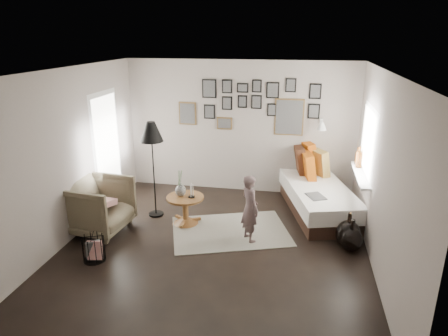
% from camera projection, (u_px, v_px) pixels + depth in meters
% --- Properties ---
extents(ground, '(4.80, 4.80, 0.00)m').
position_uv_depth(ground, '(215.00, 247.00, 6.03)').
color(ground, black).
rests_on(ground, ground).
extents(wall_back, '(4.50, 0.00, 4.50)m').
position_uv_depth(wall_back, '(240.00, 128.00, 7.84)').
color(wall_back, '#A1958D').
rests_on(wall_back, ground).
extents(wall_front, '(4.50, 0.00, 4.50)m').
position_uv_depth(wall_front, '(154.00, 253.00, 3.38)').
color(wall_front, '#A1958D').
rests_on(wall_front, ground).
extents(wall_left, '(0.00, 4.80, 4.80)m').
position_uv_depth(wall_left, '(68.00, 157.00, 6.01)').
color(wall_left, '#A1958D').
rests_on(wall_left, ground).
extents(wall_right, '(0.00, 4.80, 4.80)m').
position_uv_depth(wall_right, '(382.00, 176.00, 5.21)').
color(wall_right, '#A1958D').
rests_on(wall_right, ground).
extents(ceiling, '(4.80, 4.80, 0.00)m').
position_uv_depth(ceiling, '(213.00, 71.00, 5.19)').
color(ceiling, white).
rests_on(ceiling, wall_back).
extents(door_left, '(0.00, 2.14, 2.14)m').
position_uv_depth(door_left, '(107.00, 151.00, 7.20)').
color(door_left, white).
rests_on(door_left, wall_left).
extents(window_right, '(0.15, 1.32, 1.30)m').
position_uv_depth(window_right, '(360.00, 169.00, 6.59)').
color(window_right, white).
rests_on(window_right, wall_right).
extents(gallery_wall, '(2.74, 0.03, 1.08)m').
position_uv_depth(gallery_wall, '(255.00, 106.00, 7.63)').
color(gallery_wall, brown).
rests_on(gallery_wall, wall_back).
extents(wall_sconce, '(0.18, 0.36, 0.16)m').
position_uv_depth(wall_sconce, '(322.00, 126.00, 7.26)').
color(wall_sconce, white).
rests_on(wall_sconce, wall_back).
extents(rug, '(2.16, 1.82, 0.01)m').
position_uv_depth(rug, '(230.00, 231.00, 6.50)').
color(rug, silver).
rests_on(rug, ground).
extents(pedestal_table, '(0.62, 0.62, 0.49)m').
position_uv_depth(pedestal_table, '(186.00, 211.00, 6.71)').
color(pedestal_table, brown).
rests_on(pedestal_table, ground).
extents(vase, '(0.18, 0.18, 0.45)m').
position_uv_depth(vase, '(180.00, 188.00, 6.61)').
color(vase, black).
rests_on(vase, pedestal_table).
extents(candles, '(0.11, 0.11, 0.23)m').
position_uv_depth(candles, '(191.00, 191.00, 6.57)').
color(candles, black).
rests_on(candles, pedestal_table).
extents(daybed, '(1.51, 2.39, 1.10)m').
position_uv_depth(daybed, '(317.00, 192.00, 7.24)').
color(daybed, black).
rests_on(daybed, ground).
extents(magazine_on_daybed, '(0.37, 0.41, 0.02)m').
position_uv_depth(magazine_on_daybed, '(316.00, 196.00, 6.58)').
color(magazine_on_daybed, black).
rests_on(magazine_on_daybed, daybed).
extents(armchair, '(1.04, 1.01, 0.87)m').
position_uv_depth(armchair, '(97.00, 206.00, 6.41)').
color(armchair, brown).
rests_on(armchair, ground).
extents(armchair_cushion, '(0.44, 0.45, 0.18)m').
position_uv_depth(armchair_cushion, '(100.00, 202.00, 6.44)').
color(armchair_cushion, silver).
rests_on(armchair_cushion, armchair).
extents(floor_lamp, '(0.39, 0.39, 1.68)m').
position_uv_depth(floor_lamp, '(151.00, 135.00, 6.64)').
color(floor_lamp, black).
rests_on(floor_lamp, ground).
extents(magazine_basket, '(0.39, 0.39, 0.37)m').
position_uv_depth(magazine_basket, '(94.00, 248.00, 5.63)').
color(magazine_basket, black).
rests_on(magazine_basket, ground).
extents(demijohn_large, '(0.37, 0.37, 0.56)m').
position_uv_depth(demijohn_large, '(348.00, 234.00, 5.97)').
color(demijohn_large, black).
rests_on(demijohn_large, ground).
extents(demijohn_small, '(0.33, 0.33, 0.51)m').
position_uv_depth(demijohn_small, '(351.00, 239.00, 5.86)').
color(demijohn_small, black).
rests_on(demijohn_small, ground).
extents(child, '(0.43, 0.47, 1.07)m').
position_uv_depth(child, '(250.00, 208.00, 6.07)').
color(child, '#665151').
rests_on(child, ground).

